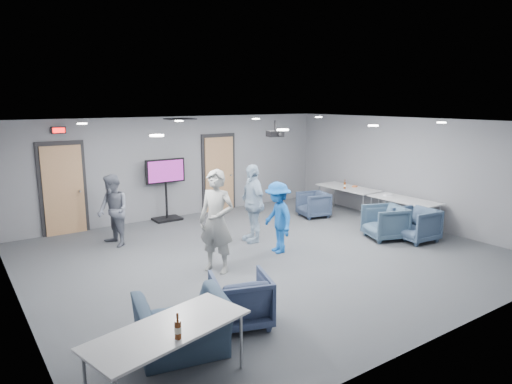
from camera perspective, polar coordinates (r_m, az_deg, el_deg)
floor at (r=9.46m, az=1.22°, el=-7.87°), size 9.00×9.00×0.00m
ceiling at (r=8.94m, az=1.30°, el=8.70°), size 9.00×9.00×0.00m
wall_back at (r=12.51m, az=-9.56°, el=3.11°), size 9.00×0.02×2.70m
wall_front at (r=6.40m, az=22.85°, el=-5.57°), size 9.00×0.02×2.70m
wall_left at (r=7.48m, az=-27.99°, el=-3.66°), size 0.02×8.00×2.70m
wall_right at (r=12.26m, az=18.58°, el=2.50°), size 0.02×8.00×2.70m
door_left at (r=11.59m, az=-22.94°, el=0.29°), size 1.06×0.17×2.24m
door_right at (r=13.06m, az=-4.66°, el=2.32°), size 1.06×0.17×2.24m
exit_sign at (r=11.40m, az=-23.46°, el=7.10°), size 0.32×0.08×0.16m
hvac_diffuser at (r=11.10m, az=-9.47°, el=9.00°), size 0.60×0.60×0.03m
downlights at (r=8.94m, az=1.30°, el=8.61°), size 6.18×3.78×0.02m
person_a at (r=8.35m, az=-4.96°, el=-3.68°), size 0.75×0.83×1.90m
person_b at (r=10.30m, az=-17.44°, el=-2.24°), size 0.71×0.85×1.57m
person_c at (r=10.14m, az=-0.44°, el=-1.40°), size 0.60×1.08×1.75m
person_d at (r=9.43m, az=2.74°, el=-3.20°), size 0.71×1.04×1.49m
chair_right_a at (r=12.48m, az=7.17°, el=-1.57°), size 0.89×0.87×0.68m
chair_right_b at (r=10.83m, az=15.83°, el=-3.69°), size 1.07×1.06×0.77m
chair_right_c at (r=10.88m, az=19.36°, el=-3.86°), size 0.91×0.89×0.75m
chair_front_a at (r=6.59m, az=-1.92°, el=-13.30°), size 1.00×1.01×0.73m
chair_front_b at (r=5.99m, az=-9.19°, el=-16.21°), size 1.28×1.17×0.72m
table_right_a at (r=13.01m, az=11.43°, el=0.39°), size 0.77×1.85×0.73m
table_right_b at (r=11.80m, az=18.06°, el=-1.08°), size 0.73×1.76×0.73m
table_front_left at (r=5.19m, az=-10.91°, el=-16.79°), size 1.92×1.14×0.73m
bottle_front at (r=4.91m, az=-9.74°, el=-16.54°), size 0.07×0.07×0.28m
bottle_right at (r=12.75m, az=11.03°, el=0.82°), size 0.07×0.07×0.26m
snack_box at (r=13.09m, az=12.24°, el=0.69°), size 0.18×0.14×0.03m
wrapper at (r=12.08m, az=16.15°, el=-0.35°), size 0.22×0.17×0.05m
tv_stand at (r=12.15m, az=-11.19°, el=0.77°), size 1.06×0.51×1.63m
projector at (r=10.07m, az=2.41°, el=7.32°), size 0.38×0.35×0.36m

